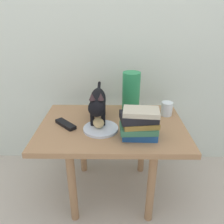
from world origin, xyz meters
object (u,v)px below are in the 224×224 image
(plate, at_px, (101,129))
(candle_jar, at_px, (167,109))
(book_stack, at_px, (139,124))
(bread_roll, at_px, (98,123))
(cat, at_px, (98,102))
(green_vase, at_px, (131,93))
(side_table, at_px, (112,135))
(tv_remote, at_px, (66,124))

(plate, bearing_deg, candle_jar, 25.60)
(book_stack, distance_m, candle_jar, 0.33)
(bread_roll, distance_m, cat, 0.12)
(bread_roll, height_order, candle_jar, candle_jar)
(plate, height_order, bread_roll, bread_roll)
(plate, relative_size, green_vase, 0.73)
(book_stack, bearing_deg, side_table, 136.12)
(book_stack, bearing_deg, bread_roll, 158.81)
(bread_roll, relative_size, book_stack, 0.40)
(side_table, relative_size, plate, 4.32)
(plate, height_order, candle_jar, candle_jar)
(candle_jar, bearing_deg, book_stack, -126.73)
(bread_roll, height_order, green_vase, green_vase)
(bread_roll, bearing_deg, side_table, 35.12)
(plate, xyz_separation_m, cat, (-0.02, 0.08, 0.13))
(candle_jar, bearing_deg, cat, -165.55)
(side_table, relative_size, cat, 1.73)
(plate, xyz_separation_m, tv_remote, (-0.20, 0.04, 0.00))
(side_table, bearing_deg, plate, -135.54)
(plate, xyz_separation_m, candle_jar, (0.40, 0.19, 0.03))
(plate, bearing_deg, bread_roll, 145.89)
(bread_roll, relative_size, green_vase, 0.30)
(cat, bearing_deg, bread_roll, -85.08)
(side_table, xyz_separation_m, green_vase, (0.12, 0.16, 0.20))
(book_stack, bearing_deg, plate, 159.71)
(book_stack, relative_size, candle_jar, 2.34)
(cat, relative_size, green_vase, 1.82)
(side_table, relative_size, bread_roll, 10.37)
(cat, height_order, book_stack, cat)
(green_vase, bearing_deg, book_stack, -85.32)
(side_table, distance_m, tv_remote, 0.28)
(side_table, distance_m, green_vase, 0.28)
(book_stack, bearing_deg, cat, 144.32)
(cat, xyz_separation_m, book_stack, (0.22, -0.16, -0.05))
(plate, relative_size, candle_jar, 2.26)
(tv_remote, bearing_deg, side_table, 48.82)
(candle_jar, xyz_separation_m, tv_remote, (-0.60, -0.15, -0.03))
(bread_roll, distance_m, green_vase, 0.30)
(candle_jar, bearing_deg, side_table, -158.79)
(plate, height_order, book_stack, book_stack)
(cat, bearing_deg, candle_jar, 14.45)
(bread_roll, distance_m, tv_remote, 0.20)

